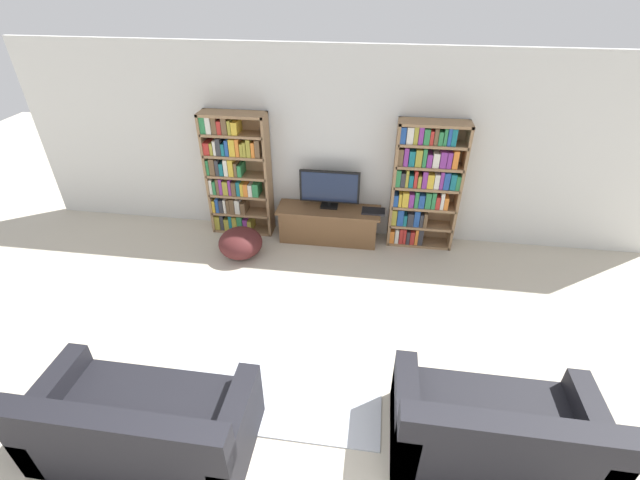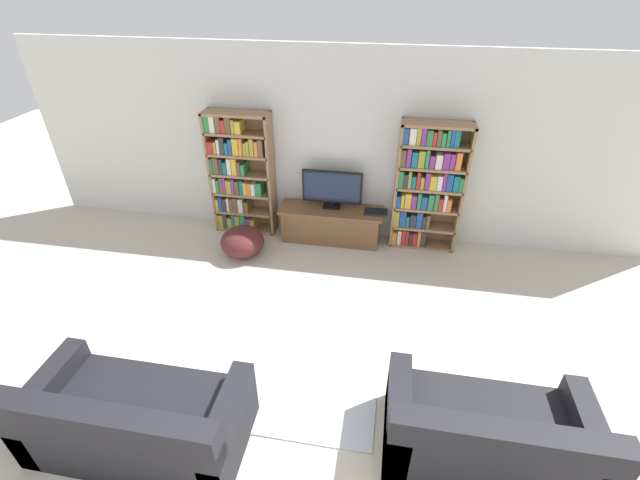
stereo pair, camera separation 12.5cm
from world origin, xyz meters
name	(u,v)px [view 2 (the right image)]	position (x,y,z in m)	size (l,w,h in m)	color
wall_back	(339,147)	(0.00, 4.23, 1.30)	(8.80, 0.06, 2.60)	silver
bookshelf_left	(239,173)	(-1.39, 4.05, 0.89)	(0.89, 0.30, 1.77)	#93704C
bookshelf_right	(426,185)	(1.20, 4.04, 0.92)	(0.89, 0.30, 1.77)	#93704C
tv_stand	(331,224)	(-0.05, 3.95, 0.25)	(1.45, 0.45, 0.50)	brown
television	(332,188)	(-0.05, 4.01, 0.79)	(0.83, 0.16, 0.55)	black
laptop	(376,212)	(0.57, 3.95, 0.51)	(0.32, 0.20, 0.03)	#28282D
area_rug	(281,351)	(-0.24, 1.72, 0.01)	(2.04, 1.90, 0.02)	#B2B7C1
couch_left_sectional	(138,421)	(-1.12, 0.56, 0.28)	(1.72, 0.85, 0.81)	black
couch_right_sofa	(487,437)	(1.65, 0.90, 0.28)	(1.58, 0.86, 0.83)	black
beanbag_ottoman	(243,242)	(-1.18, 3.37, 0.20)	(0.59, 0.59, 0.39)	#4C1E1E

